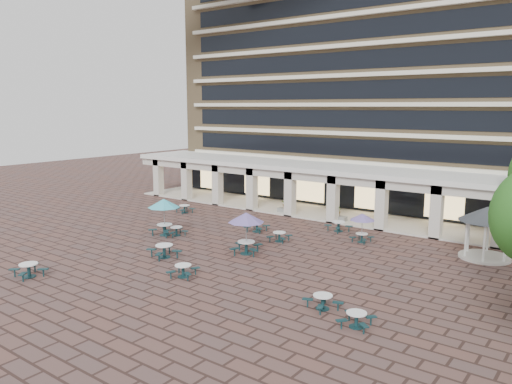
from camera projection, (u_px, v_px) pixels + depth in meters
ground at (214, 252)px, 32.99m from camera, size 120.00×120.00×0.00m
apartment_building at (378, 76)px, 50.94m from camera, size 40.00×15.50×25.20m
retail_arcade at (325, 181)px, 44.15m from camera, size 42.00×6.60×4.40m
picnic_table_0 at (29, 269)px, 28.19m from camera, size 1.88×1.88×0.78m
picnic_table_1 at (183, 270)px, 28.19m from camera, size 1.90×1.90×0.71m
picnic_table_2 at (164, 250)px, 31.81m from camera, size 2.25×2.25×0.84m
picnic_table_3 at (323, 301)px, 23.71m from camera, size 1.94×1.94×0.70m
picnic_table_4 at (164, 205)px, 36.98m from camera, size 2.39×2.39×2.76m
picnic_table_5 at (176, 230)px, 37.24m from camera, size 1.83×1.83×0.67m
picnic_table_6 at (246, 219)px, 32.26m from camera, size 2.38×2.38×2.75m
picnic_table_7 at (356, 318)px, 21.76m from camera, size 1.66×1.66×0.68m
picnic_table_8 at (184, 208)px, 45.19m from camera, size 1.87×1.87×0.71m
picnic_table_10 at (279, 236)px, 35.58m from camera, size 1.70×1.70×0.69m
picnic_table_11 at (362, 218)px, 35.17m from camera, size 1.79×1.79×2.07m
picnic_table_12 at (257, 226)px, 38.37m from camera, size 1.82×1.82×0.74m
picnic_table_13 at (338, 225)px, 38.49m from camera, size 2.09×2.09×0.77m
gazebo at (488, 220)px, 31.30m from camera, size 3.57×3.57×3.32m
planter_left at (286, 208)px, 44.77m from camera, size 1.50×0.77×1.32m
planter_right at (338, 215)px, 41.69m from camera, size 1.50×0.73×1.35m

